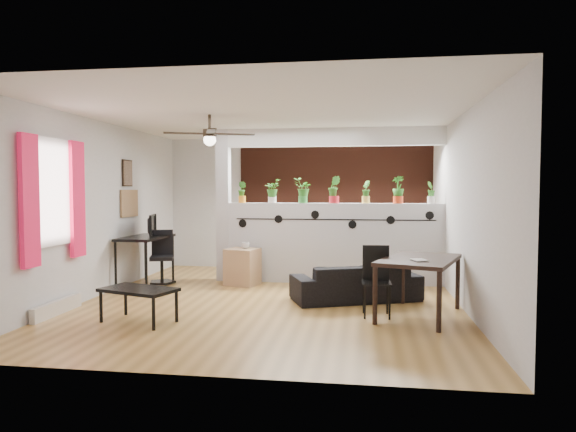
{
  "coord_description": "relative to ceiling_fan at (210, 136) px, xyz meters",
  "views": [
    {
      "loc": [
        1.28,
        -7.12,
        1.58
      ],
      "look_at": [
        0.15,
        0.6,
        1.18
      ],
      "focal_mm": 32.0,
      "sensor_mm": 36.0,
      "label": 1
    }
  ],
  "objects": [
    {
      "name": "office_chair",
      "position": [
        -1.25,
        1.33,
        -1.93
      ],
      "size": [
        0.47,
        0.47,
        0.88
      ],
      "color": "black",
      "rests_on": "ground"
    },
    {
      "name": "potted_plant_4",
      "position": [
        2.13,
        1.8,
        -0.76
      ],
      "size": [
        0.17,
        0.21,
        0.38
      ],
      "color": "#EDC353",
      "rests_on": "partition_wall"
    },
    {
      "name": "cube_shelf",
      "position": [
        0.11,
        1.41,
        -2.01
      ],
      "size": [
        0.59,
        0.55,
        0.6
      ],
      "primitive_type": "cube",
      "rotation": [
        0.0,
        0.0,
        -0.25
      ],
      "color": "#A37B56",
      "rests_on": "ground"
    },
    {
      "name": "window_assembly",
      "position": [
        -1.76,
        -0.9,
        -0.81
      ],
      "size": [
        0.09,
        1.3,
        1.55
      ],
      "color": "white",
      "rests_on": "room_shell"
    },
    {
      "name": "potted_plant_2",
      "position": [
        1.07,
        1.8,
        -0.74
      ],
      "size": [
        0.28,
        0.27,
        0.43
      ],
      "color": "#2F8233",
      "rests_on": "partition_wall"
    },
    {
      "name": "book",
      "position": [
        2.68,
        -0.62,
        -1.57
      ],
      "size": [
        0.21,
        0.24,
        0.02
      ],
      "primitive_type": "imported",
      "rotation": [
        0.0,
        0.0,
        0.34
      ],
      "color": "gray",
      "rests_on": "dining_table"
    },
    {
      "name": "partition_wall",
      "position": [
        1.6,
        1.8,
        -1.64
      ],
      "size": [
        3.6,
        0.18,
        1.35
      ],
      "primitive_type": "cube",
      "color": "#BCBCC1",
      "rests_on": "ground"
    },
    {
      "name": "potted_plant_1",
      "position": [
        0.55,
        1.8,
        -0.75
      ],
      "size": [
        0.22,
        0.25,
        0.41
      ],
      "color": "white",
      "rests_on": "partition_wall"
    },
    {
      "name": "corkboard",
      "position": [
        -1.78,
        1.25,
        -0.96
      ],
      "size": [
        0.03,
        0.6,
        0.45
      ],
      "primitive_type": "cube",
      "color": "olive",
      "rests_on": "room_shell"
    },
    {
      "name": "baseboard_heater",
      "position": [
        -1.74,
        -0.9,
        -2.22
      ],
      "size": [
        0.08,
        1.0,
        0.18
      ],
      "primitive_type": "cube",
      "color": "silver",
      "rests_on": "ground"
    },
    {
      "name": "vine_decal",
      "position": [
        1.6,
        1.7,
        -1.23
      ],
      "size": [
        3.31,
        0.01,
        0.3
      ],
      "color": "black",
      "rests_on": "partition_wall"
    },
    {
      "name": "sofa",
      "position": [
        1.99,
        0.49,
        -2.06
      ],
      "size": [
        1.83,
        1.25,
        0.5
      ],
      "primitive_type": "imported",
      "rotation": [
        0.0,
        0.0,
        3.52
      ],
      "color": "black",
      "rests_on": "ground"
    },
    {
      "name": "room_shell",
      "position": [
        0.8,
        0.3,
        -1.01
      ],
      "size": [
        6.3,
        7.1,
        2.9
      ],
      "color": "olive",
      "rests_on": "ground"
    },
    {
      "name": "potted_plant_6",
      "position": [
        3.18,
        1.8,
        -0.77
      ],
      "size": [
        0.18,
        0.2,
        0.36
      ],
      "color": "white",
      "rests_on": "partition_wall"
    },
    {
      "name": "cup",
      "position": [
        0.16,
        1.41,
        -1.66
      ],
      "size": [
        0.18,
        0.18,
        0.11
      ],
      "primitive_type": "imported",
      "rotation": [
        0.0,
        0.0,
        -0.39
      ],
      "color": "gray",
      "rests_on": "cube_shelf"
    },
    {
      "name": "potted_plant_3",
      "position": [
        1.6,
        1.8,
        -0.72
      ],
      "size": [
        0.25,
        0.2,
        0.46
      ],
      "color": "red",
      "rests_on": "partition_wall"
    },
    {
      "name": "folding_chair",
      "position": [
        2.25,
        -0.32,
        -1.8
      ],
      "size": [
        0.37,
        0.37,
        0.87
      ],
      "color": "black",
      "rests_on": "ground"
    },
    {
      "name": "framed_art",
      "position": [
        -1.78,
        1.2,
        -0.46
      ],
      "size": [
        0.03,
        0.34,
        0.44
      ],
      "color": "#8C7259",
      "rests_on": "room_shell"
    },
    {
      "name": "coffee_table",
      "position": [
        -0.55,
        -1.1,
        -1.95
      ],
      "size": [
        0.98,
        0.73,
        0.41
      ],
      "color": "black",
      "rests_on": "ground"
    },
    {
      "name": "pier_column",
      "position": [
        -0.31,
        1.8,
        -1.01
      ],
      "size": [
        0.22,
        0.2,
        2.6
      ],
      "primitive_type": "cube",
      "color": "#BCBCC1",
      "rests_on": "ground"
    },
    {
      "name": "potted_plant_5",
      "position": [
        2.65,
        1.8,
        -0.73
      ],
      "size": [
        0.29,
        0.27,
        0.45
      ],
      "color": "#E7421B",
      "rests_on": "partition_wall"
    },
    {
      "name": "potted_plant_0",
      "position": [
        0.02,
        1.8,
        -0.77
      ],
      "size": [
        0.22,
        0.21,
        0.37
      ],
      "color": "orange",
      "rests_on": "partition_wall"
    },
    {
      "name": "monitor",
      "position": [
        -1.45,
        1.29,
        -1.4
      ],
      "size": [
        0.34,
        0.14,
        0.19
      ],
      "primitive_type": "imported",
      "rotation": [
        0.0,
        0.0,
        1.83
      ],
      "color": "black",
      "rests_on": "computer_desk"
    },
    {
      "name": "dining_table",
      "position": [
        2.78,
        -0.32,
        -1.66
      ],
      "size": [
        1.2,
        1.53,
        0.73
      ],
      "color": "black",
      "rests_on": "ground"
    },
    {
      "name": "ceiling_header",
      "position": [
        1.6,
        1.8,
        0.14
      ],
      "size": [
        3.6,
        0.18,
        0.3
      ],
      "primitive_type": "cube",
      "color": "silver",
      "rests_on": "room_shell"
    },
    {
      "name": "ceiling_fan",
      "position": [
        0.0,
        0.0,
        0.0
      ],
      "size": [
        1.19,
        1.19,
        0.43
      ],
      "color": "black",
      "rests_on": "room_shell"
    },
    {
      "name": "brick_panel",
      "position": [
        1.6,
        3.27,
        -1.01
      ],
      "size": [
        3.9,
        0.05,
        2.6
      ],
      "primitive_type": "cube",
      "color": "#99432C",
      "rests_on": "ground"
    },
    {
      "name": "computer_desk",
      "position": [
        -1.45,
        1.14,
        -1.58
      ],
      "size": [
        0.62,
        1.14,
        0.81
      ],
      "color": "black",
      "rests_on": "ground"
    }
  ]
}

